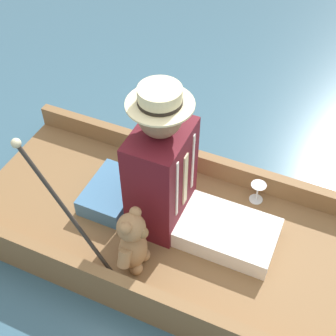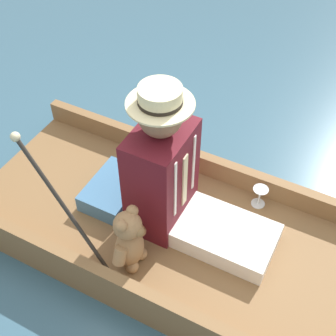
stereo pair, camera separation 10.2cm
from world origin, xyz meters
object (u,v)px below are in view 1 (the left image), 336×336
teddy_bear (133,242)px  wine_glass (258,189)px  walking_cane (61,204)px  seated_person (175,181)px

teddy_bear → wine_glass: size_ratio=3.03×
walking_cane → teddy_bear: bearing=112.1°
wine_glass → teddy_bear: bearing=-33.9°
teddy_bear → walking_cane: bearing=-67.9°
seated_person → walking_cane: seated_person is taller
teddy_bear → walking_cane: size_ratio=0.48×
teddy_bear → wine_glass: 0.81m
wine_glass → walking_cane: 1.14m
seated_person → teddy_bear: 0.38m
teddy_bear → walking_cane: walking_cane is taller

